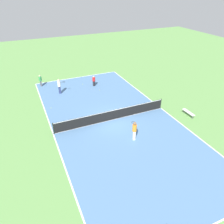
{
  "coord_description": "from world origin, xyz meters",
  "views": [
    {
      "loc": [
        7.26,
        16.4,
        11.57
      ],
      "look_at": [
        0.0,
        0.0,
        0.9
      ],
      "focal_mm": 35.0,
      "sensor_mm": 36.0,
      "label": 1
    }
  ],
  "objects_px": {
    "bench": "(189,113)",
    "tennis_ball_near_net": "(82,84)",
    "player_coach_red": "(94,80)",
    "tennis_ball_right_alley": "(51,108)",
    "player_far_green": "(40,80)",
    "player_near_white": "(59,85)",
    "player_center_orange": "(134,130)",
    "tennis_net": "(112,115)",
    "tennis_ball_midcourt": "(100,90)"
  },
  "relations": [
    {
      "from": "player_center_orange",
      "to": "tennis_ball_right_alley",
      "type": "relative_size",
      "value": 25.84
    },
    {
      "from": "player_center_orange",
      "to": "tennis_ball_near_net",
      "type": "height_order",
      "value": "player_center_orange"
    },
    {
      "from": "tennis_net",
      "to": "player_far_green",
      "type": "bearing_deg",
      "value": -65.26
    },
    {
      "from": "bench",
      "to": "player_near_white",
      "type": "xyz_separation_m",
      "value": [
        10.64,
        -10.33,
        0.7
      ]
    },
    {
      "from": "tennis_net",
      "to": "tennis_ball_midcourt",
      "type": "relative_size",
      "value": 166.62
    },
    {
      "from": "player_center_orange",
      "to": "tennis_ball_midcourt",
      "type": "distance_m",
      "value": 10.47
    },
    {
      "from": "player_near_white",
      "to": "tennis_ball_near_net",
      "type": "relative_size",
      "value": 26.93
    },
    {
      "from": "player_coach_red",
      "to": "player_near_white",
      "type": "distance_m",
      "value": 4.53
    },
    {
      "from": "tennis_net",
      "to": "bench",
      "type": "distance_m",
      "value": 7.69
    },
    {
      "from": "player_coach_red",
      "to": "tennis_ball_midcourt",
      "type": "xyz_separation_m",
      "value": [
        -0.19,
        1.57,
        -0.72
      ]
    },
    {
      "from": "player_far_green",
      "to": "player_near_white",
      "type": "relative_size",
      "value": 0.82
    },
    {
      "from": "player_center_orange",
      "to": "tennis_net",
      "type": "bearing_deg",
      "value": 24.91
    },
    {
      "from": "player_coach_red",
      "to": "player_center_orange",
      "type": "bearing_deg",
      "value": -52.05
    },
    {
      "from": "player_near_white",
      "to": "player_center_orange",
      "type": "bearing_deg",
      "value": -68.32
    },
    {
      "from": "tennis_net",
      "to": "player_far_green",
      "type": "distance_m",
      "value": 12.2
    },
    {
      "from": "player_near_white",
      "to": "tennis_ball_right_alley",
      "type": "distance_m",
      "value": 3.8
    },
    {
      "from": "player_far_green",
      "to": "tennis_ball_midcourt",
      "type": "distance_m",
      "value": 7.79
    },
    {
      "from": "player_coach_red",
      "to": "tennis_ball_right_alley",
      "type": "height_order",
      "value": "player_coach_red"
    },
    {
      "from": "player_coach_red",
      "to": "tennis_ball_near_net",
      "type": "xyz_separation_m",
      "value": [
        1.24,
        -1.04,
        -0.72
      ]
    },
    {
      "from": "tennis_ball_right_alley",
      "to": "tennis_ball_midcourt",
      "type": "bearing_deg",
      "value": -161.64
    },
    {
      "from": "player_center_orange",
      "to": "tennis_ball_right_alley",
      "type": "bearing_deg",
      "value": 51.23
    },
    {
      "from": "tennis_ball_right_alley",
      "to": "player_near_white",
      "type": "bearing_deg",
      "value": -117.62
    },
    {
      "from": "player_far_green",
      "to": "tennis_ball_near_net",
      "type": "height_order",
      "value": "player_far_green"
    },
    {
      "from": "tennis_ball_midcourt",
      "to": "tennis_ball_right_alley",
      "type": "xyz_separation_m",
      "value": [
        6.39,
        2.12,
        0.0
      ]
    },
    {
      "from": "player_far_green",
      "to": "tennis_ball_right_alley",
      "type": "xyz_separation_m",
      "value": [
        -0.07,
        6.39,
        -0.82
      ]
    },
    {
      "from": "tennis_ball_right_alley",
      "to": "player_center_orange",
      "type": "bearing_deg",
      "value": 123.6
    },
    {
      "from": "player_coach_red",
      "to": "bench",
      "type": "bearing_deg",
      "value": -19.0
    },
    {
      "from": "player_far_green",
      "to": "player_near_white",
      "type": "xyz_separation_m",
      "value": [
        -1.77,
        3.15,
        0.21
      ]
    },
    {
      "from": "player_center_orange",
      "to": "tennis_ball_midcourt",
      "type": "bearing_deg",
      "value": 12.69
    },
    {
      "from": "player_coach_red",
      "to": "tennis_net",
      "type": "bearing_deg",
      "value": -56.58
    },
    {
      "from": "tennis_net",
      "to": "player_near_white",
      "type": "distance_m",
      "value": 8.62
    },
    {
      "from": "player_far_green",
      "to": "tennis_ball_midcourt",
      "type": "relative_size",
      "value": 22.09
    },
    {
      "from": "tennis_net",
      "to": "tennis_ball_right_alley",
      "type": "distance_m",
      "value": 6.9
    },
    {
      "from": "tennis_ball_near_net",
      "to": "player_coach_red",
      "type": "bearing_deg",
      "value": 140.1
    },
    {
      "from": "tennis_net",
      "to": "tennis_ball_near_net",
      "type": "distance_m",
      "value": 9.43
    },
    {
      "from": "player_far_green",
      "to": "player_center_orange",
      "type": "xyz_separation_m",
      "value": [
        -5.56,
        14.66,
        0.16
      ]
    },
    {
      "from": "player_coach_red",
      "to": "tennis_ball_midcourt",
      "type": "bearing_deg",
      "value": -41.68
    },
    {
      "from": "player_coach_red",
      "to": "tennis_ball_midcourt",
      "type": "relative_size",
      "value": 19.96
    },
    {
      "from": "tennis_net",
      "to": "bench",
      "type": "xyz_separation_m",
      "value": [
        -7.31,
        2.4,
        -0.2
      ]
    },
    {
      "from": "player_coach_red",
      "to": "player_near_white",
      "type": "bearing_deg",
      "value": -133.03
    },
    {
      "from": "player_coach_red",
      "to": "tennis_ball_midcourt",
      "type": "distance_m",
      "value": 1.74
    },
    {
      "from": "bench",
      "to": "tennis_ball_near_net",
      "type": "relative_size",
      "value": 22.41
    },
    {
      "from": "player_near_white",
      "to": "tennis_ball_near_net",
      "type": "xyz_separation_m",
      "value": [
        -3.26,
        -1.49,
        -1.03
      ]
    },
    {
      "from": "tennis_net",
      "to": "tennis_ball_near_net",
      "type": "relative_size",
      "value": 166.62
    },
    {
      "from": "tennis_ball_midcourt",
      "to": "tennis_ball_near_net",
      "type": "bearing_deg",
      "value": -61.16
    },
    {
      "from": "player_center_orange",
      "to": "tennis_ball_near_net",
      "type": "xyz_separation_m",
      "value": [
        0.54,
        -13.0,
        -0.98
      ]
    },
    {
      "from": "bench",
      "to": "tennis_ball_right_alley",
      "type": "xyz_separation_m",
      "value": [
        12.34,
        -7.09,
        -0.33
      ]
    },
    {
      "from": "tennis_ball_near_net",
      "to": "bench",
      "type": "bearing_deg",
      "value": 122.01
    },
    {
      "from": "player_far_green",
      "to": "tennis_ball_right_alley",
      "type": "distance_m",
      "value": 6.44
    },
    {
      "from": "bench",
      "to": "player_near_white",
      "type": "bearing_deg",
      "value": -134.16
    }
  ]
}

